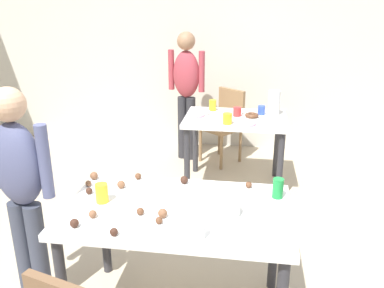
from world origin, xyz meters
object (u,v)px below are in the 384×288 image
person_adult_far (186,85)px  pitcher_far (274,103)px  person_girl_near (21,184)px  chair_far_table (225,121)px  mixing_bowl (221,207)px  soda_can (278,188)px  dining_table_far (235,128)px  dining_table_near (178,222)px

person_adult_far → pitcher_far: 1.14m
person_girl_near → pitcher_far: person_girl_near is taller
chair_far_table → mixing_bowl: size_ratio=4.10×
person_adult_far → soda_can: size_ratio=12.53×
chair_far_table → soda_can: (0.48, -2.41, 0.31)m
dining_table_far → person_girl_near: person_girl_near is taller
person_adult_far → mixing_bowl: 2.72m
chair_far_table → person_adult_far: size_ratio=0.57×
mixing_bowl → chair_far_table: bearing=93.3°
person_girl_near → person_adult_far: bearing=78.2°
dining_table_near → pitcher_far: pitcher_far is taller
dining_table_near → mixing_bowl: 0.29m
person_girl_near → chair_far_table: bearing=69.0°
dining_table_far → person_girl_near: bearing=-120.8°
dining_table_near → chair_far_table: bearing=87.9°
dining_table_near → pitcher_far: size_ratio=5.12×
person_girl_near → mixing_bowl: bearing=0.7°
chair_far_table → person_adult_far: 0.63m
dining_table_near → dining_table_far: bearing=82.8°
chair_far_table → soda_can: size_ratio=7.13×
dining_table_far → person_girl_near: (-1.17, -1.97, 0.22)m
chair_far_table → soda_can: 2.48m
soda_can → person_adult_far: bearing=111.4°
dining_table_near → person_adult_far: bearing=98.1°
dining_table_far → mixing_bowl: 1.96m
dining_table_far → person_girl_near: 2.30m
person_adult_far → mixing_bowl: (0.62, -2.65, -0.13)m
person_adult_far → mixing_bowl: bearing=-76.7°
person_girl_near → person_adult_far: (0.56, 2.66, 0.06)m
dining_table_far → dining_table_near: bearing=-97.2°
mixing_bowl → soda_can: size_ratio=1.74×
pitcher_far → dining_table_near: bearing=-106.8°
pitcher_far → person_girl_near: bearing=-126.3°
dining_table_far → soda_can: soda_can is taller
person_girl_near → dining_table_near: bearing=2.9°
person_adult_far → chair_far_table: bearing=0.7°
dining_table_near → dining_table_far: same height
dining_table_near → pitcher_far: (0.62, 2.06, 0.22)m
person_girl_near → pitcher_far: 2.62m
soda_can → pitcher_far: (0.05, 1.85, 0.07)m
dining_table_near → soda_can: 0.63m
pitcher_far → person_adult_far: bearing=150.9°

